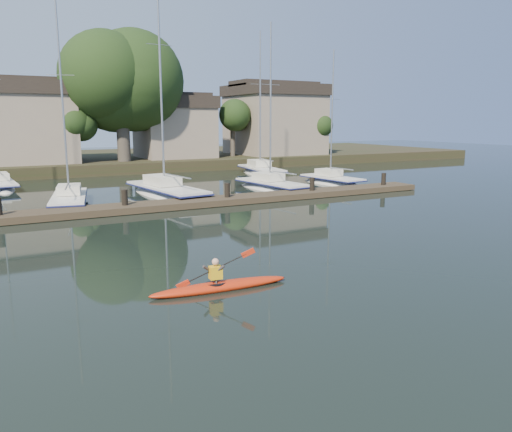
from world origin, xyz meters
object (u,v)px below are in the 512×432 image
sailboat_1 (70,208)px  sailboat_7 (261,177)px  sailboat_4 (332,186)px  dock (179,204)px  sailboat_5 (1,190)px  sailboat_2 (167,199)px  sailboat_3 (272,192)px  kayak (220,285)px

sailboat_1 → sailboat_7: (17.59, 9.07, -0.03)m
sailboat_4 → dock: bearing=-168.2°
sailboat_5 → sailboat_7: size_ratio=0.96×
sailboat_2 → sailboat_4: size_ratio=1.45×
sailboat_3 → sailboat_7: sailboat_7 is taller
sailboat_3 → sailboat_7: 10.00m
kayak → sailboat_2: sailboat_2 is taller
sailboat_1 → sailboat_2: size_ratio=0.78×
dock → sailboat_4: 14.56m
dock → sailboat_2: bearing=81.1°
sailboat_4 → sailboat_7: bearing=94.5°
sailboat_2 → sailboat_1: bearing=176.4°
sailboat_3 → sailboat_7: bearing=58.5°
dock → sailboat_3: size_ratio=2.71×
kayak → sailboat_7: size_ratio=0.31×
sailboat_4 → sailboat_7: size_ratio=0.81×
kayak → sailboat_1: bearing=99.4°
dock → sailboat_5: bearing=122.3°
sailboat_1 → kayak: bearing=-73.9°
sailboat_1 → sailboat_2: (5.98, 0.44, -0.03)m
dock → sailboat_4: sailboat_4 is taller
sailboat_2 → sailboat_7: size_ratio=1.17×
sailboat_2 → kayak: bearing=-111.1°
kayak → sailboat_3: sailboat_3 is taller
sailboat_1 → sailboat_4: 19.17m
sailboat_7 → sailboat_1: bearing=-144.7°
kayak → sailboat_2: (4.25, 18.10, -0.36)m
sailboat_2 → sailboat_4: bearing=-7.4°
dock → sailboat_7: bearing=46.5°
sailboat_1 → sailboat_7: size_ratio=0.92×
sailboat_2 → sailboat_7: 14.46m
dock → sailboat_2: (0.68, 4.34, -0.41)m
sailboat_2 → sailboat_3: sailboat_2 is taller
sailboat_3 → sailboat_5: (-16.91, 9.95, 0.02)m
kayak → sailboat_5: (-5.13, 27.55, -0.33)m
sailboat_1 → sailboat_7: sailboat_7 is taller
kayak → dock: kayak is taller
dock → sailboat_4: size_ratio=3.05×
dock → sailboat_5: sailboat_5 is taller
sailboat_1 → sailboat_3: bearing=10.3°
sailboat_1 → sailboat_2: sailboat_2 is taller
dock → sailboat_4: bearing=17.8°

